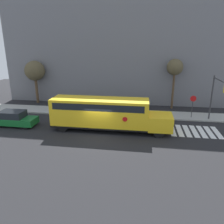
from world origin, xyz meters
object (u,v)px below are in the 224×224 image
Objects in this scene: traffic_light at (216,93)px; tree_far_sidewalk at (175,68)px; parked_car at (14,119)px; stop_sign at (193,104)px; school_bus at (105,113)px; tree_near_sidewalk at (35,71)px.

tree_far_sidewalk is (-3.63, 5.54, 1.88)m from traffic_light.
parked_car is 1.62× the size of stop_sign.
tree_far_sidewalk reaches higher than school_bus.
traffic_light reaches higher than school_bus.
tree_near_sidewalk is 18.99m from tree_far_sidewalk.
school_bus is 11.57m from traffic_light.
tree_near_sidewalk is at bearing 168.89° from stop_sign.
school_bus is 14.96m from tree_near_sidewalk.
school_bus is at bearing -163.00° from traffic_light.
traffic_light is at bearing -40.07° from stop_sign.
stop_sign is at bearing 28.31° from school_bus.
stop_sign is at bearing 139.93° from traffic_light.
parked_car is 0.87× the size of traffic_light.
tree_far_sidewalk reaches higher than traffic_light.
tree_near_sidewalk is 0.93× the size of tree_far_sidewalk.
parked_car is 0.73× the size of tree_near_sidewalk.
stop_sign is 21.33m from tree_near_sidewalk.
stop_sign reaches higher than parked_car.
stop_sign is at bearing -65.96° from tree_far_sidewalk.
tree_far_sidewalk is (-1.77, 3.98, 3.52)m from stop_sign.
school_bus is 1.80× the size of tree_far_sidewalk.
traffic_light is (20.50, 3.59, 2.62)m from parked_car.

